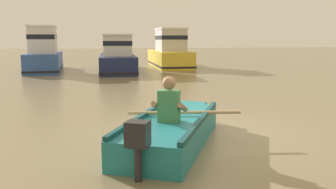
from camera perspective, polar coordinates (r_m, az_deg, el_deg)
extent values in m
plane|color=#7A6B4C|center=(7.10, 6.19, -5.86)|extent=(120.00, 120.00, 0.00)
cube|color=#1E727A|center=(6.15, 0.52, -5.98)|extent=(2.48, 3.24, 0.44)
cube|color=#1E727A|center=(7.80, 3.74, -2.83)|extent=(0.72, 0.65, 0.42)
cube|color=#103F43|center=(6.24, -4.02, -3.43)|extent=(1.56, 2.69, 0.08)
cube|color=#103F43|center=(5.99, 5.25, -3.97)|extent=(1.56, 2.69, 0.08)
cube|color=teal|center=(6.02, 0.28, -4.56)|extent=(1.02, 0.74, 0.06)
cylinder|color=black|center=(4.63, -4.75, -10.41)|extent=(0.14, 0.14, 0.54)
cube|color=black|center=(4.53, -4.81, -6.23)|extent=(0.36, 0.35, 0.32)
cube|color=#3F7F4C|center=(5.91, 0.15, -1.84)|extent=(0.40, 0.36, 0.52)
sphere|color=#9E7051|center=(5.85, 0.15, 1.82)|extent=(0.22, 0.22, 0.22)
cylinder|color=#9E7051|center=(6.02, -1.75, -1.84)|extent=(0.29, 0.41, 0.23)
cylinder|color=#9E7051|center=(5.91, 2.34, -2.04)|extent=(0.29, 0.41, 0.23)
cylinder|color=tan|center=(6.39, 2.62, -2.86)|extent=(1.97, 0.45, 0.06)
cube|color=#2D519E|center=(21.20, -18.89, 4.90)|extent=(1.73, 5.40, 1.02)
cube|color=black|center=(21.22, -18.85, 4.01)|extent=(1.77, 5.44, 0.10)
cube|color=silver|center=(20.68, -19.17, 8.12)|extent=(1.34, 2.27, 1.38)
cube|color=black|center=(20.68, -19.19, 8.59)|extent=(1.37, 2.30, 0.24)
cube|color=white|center=(20.69, -19.27, 10.13)|extent=(1.41, 2.38, 0.08)
cube|color=#19234C|center=(20.36, -8.00, 4.97)|extent=(2.43, 6.73, 0.89)
cube|color=black|center=(20.39, -7.98, 4.15)|extent=(2.47, 6.78, 0.10)
cube|color=silver|center=(19.73, -8.03, 7.67)|extent=(1.68, 2.89, 1.05)
cube|color=black|center=(19.73, -8.03, 8.06)|extent=(1.71, 2.92, 0.24)
cube|color=white|center=(19.73, -8.06, 9.32)|extent=(1.77, 3.03, 0.08)
cube|color=gold|center=(23.27, 0.15, 5.69)|extent=(2.41, 6.51, 1.02)
cube|color=black|center=(23.29, 0.15, 4.87)|extent=(2.45, 6.55, 0.10)
cube|color=beige|center=(22.67, 0.42, 8.57)|extent=(1.72, 2.78, 1.32)
cube|color=black|center=(22.67, 0.42, 8.99)|extent=(1.75, 2.81, 0.24)
cube|color=white|center=(22.67, 0.42, 10.35)|extent=(1.80, 2.92, 0.08)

